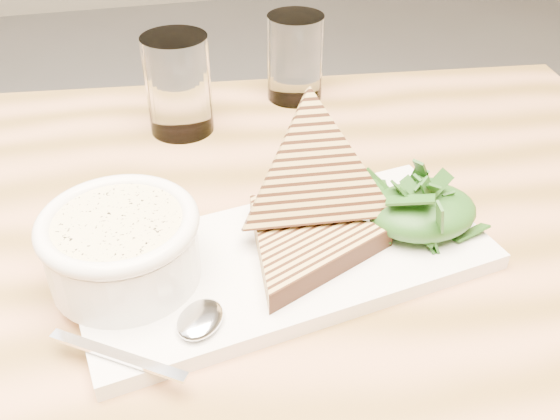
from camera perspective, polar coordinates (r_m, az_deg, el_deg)
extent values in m
cube|color=#B67D51|center=(0.62, -8.32, -4.36)|extent=(1.16, 0.85, 0.04)
cylinder|color=#B67D51|center=(1.22, 15.05, -4.31)|extent=(0.06, 0.06, 0.69)
cube|color=white|center=(0.57, 0.48, -4.54)|extent=(0.39, 0.23, 0.02)
cylinder|color=white|center=(0.54, -14.12, -3.85)|extent=(0.13, 0.13, 0.05)
cylinder|color=beige|center=(0.53, -14.60, -1.32)|extent=(0.11, 0.11, 0.01)
torus|color=white|center=(0.52, -14.63, -1.15)|extent=(0.13, 0.13, 0.01)
ellipsoid|color=#11330F|center=(0.60, 12.85, -0.11)|extent=(0.10, 0.08, 0.04)
ellipsoid|color=silver|center=(0.50, -7.31, -9.88)|extent=(0.06, 0.06, 0.01)
cube|color=silver|center=(0.49, -14.66, -12.72)|extent=(0.10, 0.07, 0.00)
cylinder|color=white|center=(0.77, -9.28, 11.23)|extent=(0.08, 0.08, 0.12)
cylinder|color=white|center=(0.85, 1.39, 13.76)|extent=(0.07, 0.07, 0.11)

